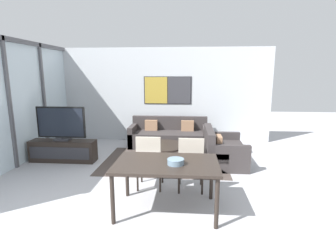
{
  "coord_description": "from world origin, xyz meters",
  "views": [
    {
      "loc": [
        0.94,
        -2.55,
        2.04
      ],
      "look_at": [
        0.51,
        2.87,
        0.95
      ],
      "focal_mm": 28.0,
      "sensor_mm": 36.0,
      "label": 1
    }
  ],
  "objects": [
    {
      "name": "area_rug",
      "position": [
        0.39,
        3.34,
        0.0
      ],
      "size": [
        2.86,
        2.08,
        0.01
      ],
      "color": "#473D38",
      "rests_on": "ground_plane"
    },
    {
      "name": "television",
      "position": [
        -2.0,
        3.18,
        0.9
      ],
      "size": [
        1.14,
        0.2,
        0.8
      ],
      "color": "#2D2D33",
      "rests_on": "tv_console"
    },
    {
      "name": "window_wall_left",
      "position": [
        -2.86,
        2.67,
        1.53
      ],
      "size": [
        0.07,
        5.35,
        2.8
      ],
      "color": "silver",
      "rests_on": "ground_plane"
    },
    {
      "name": "sofa_main",
      "position": [
        0.39,
        4.74,
        0.27
      ],
      "size": [
        2.19,
        0.88,
        0.81
      ],
      "color": "#383333",
      "rests_on": "ground_plane"
    },
    {
      "name": "fruit_bowl",
      "position": [
        0.77,
        1.02,
        0.81
      ],
      "size": [
        0.24,
        0.24,
        0.08
      ],
      "color": "slate",
      "rests_on": "dining_table"
    },
    {
      "name": "tv_console",
      "position": [
        -2.0,
        3.18,
        0.25
      ],
      "size": [
        1.53,
        0.39,
        0.5
      ],
      "color": "black",
      "rests_on": "ground_plane"
    },
    {
      "name": "dining_table",
      "position": [
        0.63,
        1.1,
        0.69
      ],
      "size": [
        1.53,
        0.97,
        0.76
      ],
      "color": "black",
      "rests_on": "ground_plane"
    },
    {
      "name": "sofa_side",
      "position": [
        1.71,
        3.33,
        0.27
      ],
      "size": [
        0.88,
        1.36,
        0.81
      ],
      "rotation": [
        0.0,
        0.0,
        1.57
      ],
      "color": "#383333",
      "rests_on": "ground_plane"
    },
    {
      "name": "dining_chair_left",
      "position": [
        0.27,
        1.82,
        0.54
      ],
      "size": [
        0.46,
        0.46,
        0.99
      ],
      "color": "#B2A899",
      "rests_on": "ground_plane"
    },
    {
      "name": "dining_chair_centre",
      "position": [
        1.0,
        1.78,
        0.54
      ],
      "size": [
        0.46,
        0.46,
        0.99
      ],
      "color": "#B2A899",
      "rests_on": "ground_plane"
    },
    {
      "name": "coffee_table",
      "position": [
        0.39,
        3.34,
        0.31
      ],
      "size": [
        1.02,
        1.02,
        0.41
      ],
      "color": "black",
      "rests_on": "ground_plane"
    },
    {
      "name": "wall_back",
      "position": [
        0.01,
        5.34,
        1.41
      ],
      "size": [
        6.73,
        0.09,
        2.8
      ],
      "color": "silver",
      "rests_on": "ground_plane"
    }
  ]
}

